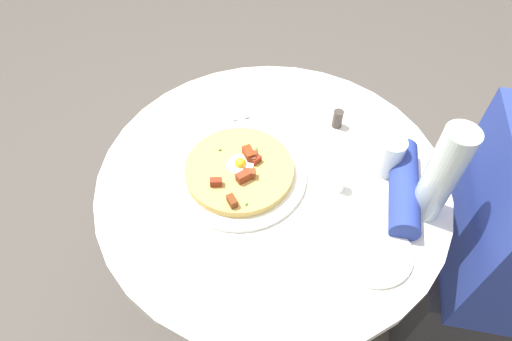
% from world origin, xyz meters
% --- Properties ---
extents(ground_plane, '(6.00, 6.00, 0.00)m').
position_xyz_m(ground_plane, '(0.00, 0.00, 0.00)').
color(ground_plane, '#4C4742').
extents(dining_table, '(0.88, 0.88, 0.72)m').
position_xyz_m(dining_table, '(0.00, 0.00, 0.55)').
color(dining_table, silver).
rests_on(dining_table, ground_plane).
extents(person_seated, '(0.38, 0.46, 1.14)m').
position_xyz_m(person_seated, '(-0.01, -0.59, 0.51)').
color(person_seated, '#2D2D33').
rests_on(person_seated, ground_plane).
extents(pizza_plate, '(0.34, 0.34, 0.01)m').
position_xyz_m(pizza_plate, '(-0.02, 0.08, 0.72)').
color(pizza_plate, white).
rests_on(pizza_plate, dining_table).
extents(breakfast_pizza, '(0.27, 0.27, 0.05)m').
position_xyz_m(breakfast_pizza, '(-0.02, 0.08, 0.74)').
color(breakfast_pizza, tan).
rests_on(breakfast_pizza, pizza_plate).
extents(bread_plate, '(0.17, 0.17, 0.01)m').
position_xyz_m(bread_plate, '(-0.17, -0.25, 0.72)').
color(bread_plate, white).
rests_on(bread_plate, dining_table).
extents(napkin, '(0.21, 0.20, 0.00)m').
position_xyz_m(napkin, '(0.26, 0.16, 0.72)').
color(napkin, white).
rests_on(napkin, dining_table).
extents(fork, '(0.17, 0.09, 0.00)m').
position_xyz_m(fork, '(0.27, 0.14, 0.72)').
color(fork, silver).
rests_on(fork, napkin).
extents(knife, '(0.17, 0.09, 0.00)m').
position_xyz_m(knife, '(0.25, 0.18, 0.72)').
color(knife, silver).
rests_on(knife, napkin).
extents(water_glass, '(0.07, 0.07, 0.10)m').
position_xyz_m(water_glass, '(0.07, -0.28, 0.77)').
color(water_glass, silver).
rests_on(water_glass, dining_table).
extents(water_bottle, '(0.07, 0.07, 0.26)m').
position_xyz_m(water_bottle, '(-0.03, -0.37, 0.85)').
color(water_bottle, silver).
rests_on(water_bottle, dining_table).
extents(salt_shaker, '(0.03, 0.03, 0.05)m').
position_xyz_m(salt_shaker, '(-0.01, -0.17, 0.74)').
color(salt_shaker, white).
rests_on(salt_shaker, dining_table).
extents(pepper_shaker, '(0.03, 0.03, 0.05)m').
position_xyz_m(pepper_shaker, '(0.21, -0.15, 0.74)').
color(pepper_shaker, '#3F3833').
rests_on(pepper_shaker, dining_table).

